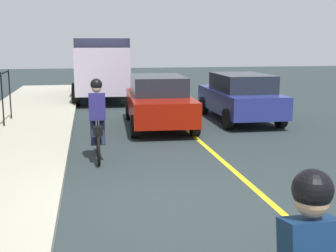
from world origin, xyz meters
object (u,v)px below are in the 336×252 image
Objects in this scene: cyclist_lead at (97,120)px; box_truck_background at (103,65)px; patrol_sedan at (240,96)px; parked_sedan_rear at (159,101)px.

cyclist_lead is 11.40m from box_truck_background.
patrol_sedan is at bearing 33.59° from box_truck_background.
box_truck_background is (7.63, 1.44, 0.73)m from parked_sedan_rear.
parked_sedan_rear is at bearing 102.77° from patrol_sedan.
box_truck_background is (11.37, -0.52, 0.64)m from cyclist_lead.
cyclist_lead is 6.51m from patrol_sedan.
parked_sedan_rear is at bearing -27.65° from cyclist_lead.
cyclist_lead reaches higher than patrol_sedan.
box_truck_background is at bearing 32.22° from patrol_sedan.
parked_sedan_rear is at bearing 12.71° from box_truck_background.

